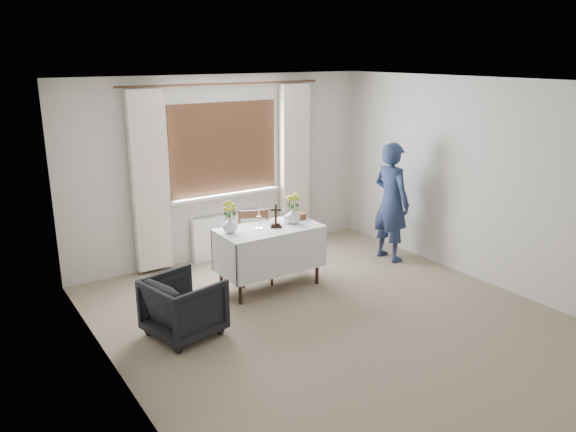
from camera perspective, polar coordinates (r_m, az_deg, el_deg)
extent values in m
plane|color=gray|center=(6.16, 4.63, -10.50)|extent=(5.00, 5.00, 0.00)
cube|color=silver|center=(6.82, -1.88, -4.24)|extent=(1.24, 0.64, 0.76)
imported|color=black|center=(5.82, -10.52, -9.01)|extent=(0.81, 0.80, 0.62)
imported|color=navy|center=(7.76, 10.44, 1.41)|extent=(0.42, 0.61, 1.63)
cube|color=white|center=(7.95, -6.03, -1.93)|extent=(1.10, 0.10, 0.60)
imported|color=silver|center=(6.52, -5.92, -0.88)|extent=(0.19, 0.19, 0.19)
imported|color=silver|center=(6.84, 0.48, 0.04)|extent=(0.21, 0.21, 0.19)
cylinder|color=brown|center=(7.06, 1.09, 0.05)|extent=(0.22, 0.22, 0.07)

